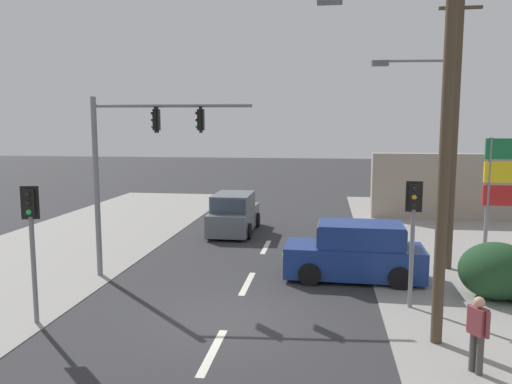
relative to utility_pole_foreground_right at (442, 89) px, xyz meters
name	(u,v)px	position (x,y,z in m)	size (l,w,h in m)	color
ground_plane	(230,318)	(-4.94, 0.82, -5.85)	(140.00, 140.00, 0.00)	#303033
lane_dash_near	(213,352)	(-4.94, -1.18, -5.84)	(0.20, 2.40, 0.01)	silver
lane_dash_mid	(247,283)	(-4.94, 3.82, -5.84)	(0.20, 2.40, 0.01)	silver
lane_dash_far	(266,247)	(-4.94, 8.82, -5.84)	(0.20, 2.40, 0.01)	silver
kerb_left_verge	(23,265)	(-13.44, 4.82, -5.84)	(8.00, 40.00, 0.02)	gray
utility_pole_foreground_right	(442,89)	(0.00, 0.00, 0.00)	(3.78, 0.31, 10.95)	#4C3D2B
utility_pole_midground_right	(451,116)	(1.73, 6.46, -0.45)	(3.78, 0.50, 10.07)	#4C3D2B
traffic_signal_mast	(134,154)	(-8.76, 4.10, -1.70)	(5.28, 0.59, 6.00)	slate
pedestal_signal_right_kerb	(413,223)	(-0.11, 2.28, -3.43)	(0.44, 0.30, 3.56)	slate
pedestal_signal_left_kerb	(32,231)	(-9.80, -0.20, -3.43)	(0.44, 0.31, 3.56)	slate
shopping_plaza_sign	(511,178)	(4.95, 9.79, -2.86)	(2.10, 0.16, 4.60)	slate
roadside_bush	(500,273)	(2.59, 3.37, -5.06)	(2.23, 1.91, 1.68)	#1E4223
shopfront_wall_far	(484,187)	(6.06, 16.82, -4.05)	(12.00, 1.00, 3.60)	#A39384
suv_crossing_left	(234,214)	(-6.82, 11.60, -4.96)	(2.08, 4.55, 1.90)	slate
suv_oncoming_mid	(355,253)	(-1.48, 4.79, -4.96)	(4.58, 2.15, 1.90)	navy
pedestrian_at_kerb	(478,330)	(0.60, -1.41, -4.92)	(0.38, 0.49, 1.63)	#47423D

